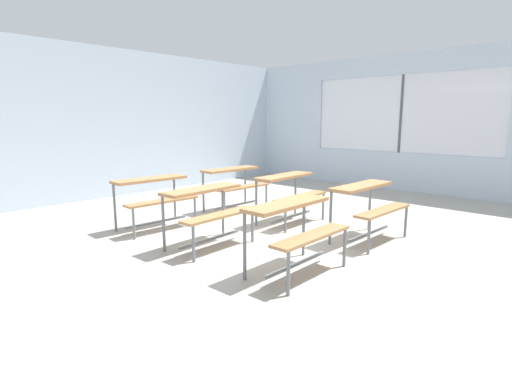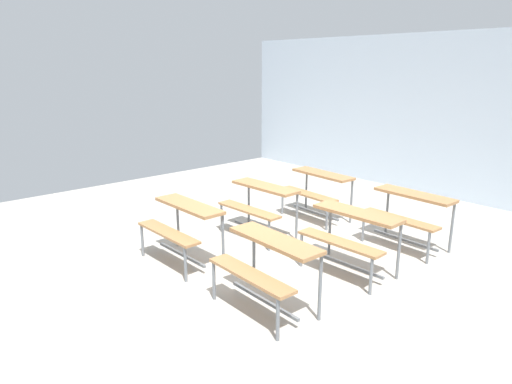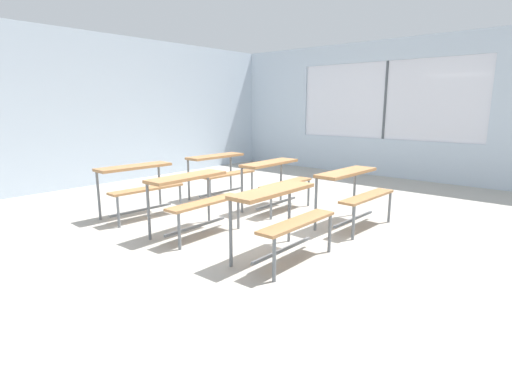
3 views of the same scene
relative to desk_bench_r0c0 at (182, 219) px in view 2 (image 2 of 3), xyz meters
name	(u,v)px [view 2 (image 2 of 3)]	position (x,y,z in m)	size (l,w,h in m)	color
ground	(266,259)	(0.60, 0.87, -0.59)	(10.00, 9.00, 0.05)	#ADA89E
wall_back	(446,117)	(0.60, 5.37, 0.94)	(10.00, 0.12, 3.00)	silver
desk_bench_r0c0	(182,219)	(0.00, 0.00, 0.00)	(1.11, 0.60, 0.74)	#A87547
desk_bench_r0c1	(267,257)	(1.56, -0.01, 0.00)	(1.12, 0.62, 0.74)	#A87547
desk_bench_r1c0	(259,199)	(-0.05, 1.34, 0.00)	(1.12, 0.63, 0.74)	#A87547
desk_bench_r1c1	(351,228)	(1.58, 1.33, 0.00)	(1.12, 0.62, 0.74)	#A87547
desk_bench_r2c0	(318,185)	(-0.03, 2.57, 0.00)	(1.13, 0.64, 0.74)	#A87547
desk_bench_r2c1	(409,207)	(1.60, 2.57, 0.00)	(1.12, 0.62, 0.74)	#A87547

